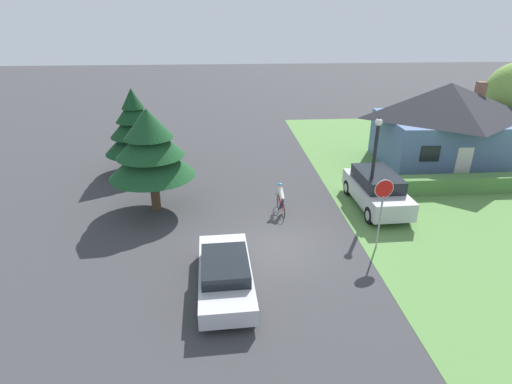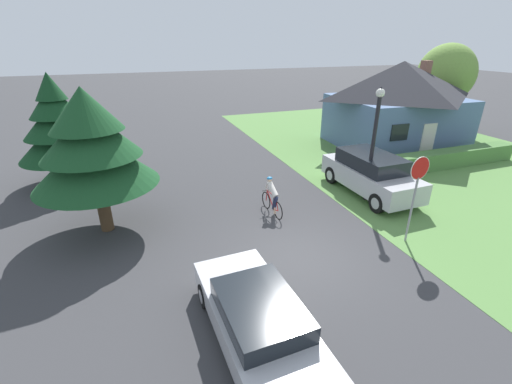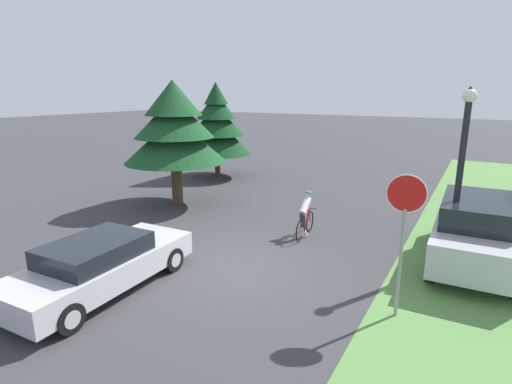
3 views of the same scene
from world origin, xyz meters
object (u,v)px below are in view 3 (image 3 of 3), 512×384
Objects in this scene: conifer_tall_far at (217,127)px; conifer_tall_near at (174,128)px; cyclist at (305,215)px; parked_suv_right at (475,231)px; stop_sign at (404,217)px; sedan_left_lane at (100,265)px; street_lamp at (461,163)px.

conifer_tall_near is at bearing -71.89° from conifer_tall_far.
conifer_tall_near is (-6.06, 0.90, 2.44)m from cyclist.
parked_suv_right is 14.07m from conifer_tall_far.
conifer_tall_near reaches higher than stop_sign.
conifer_tall_near is (-9.57, 4.35, 1.00)m from stop_sign.
cyclist is 0.57× the size of stop_sign.
sedan_left_lane is 0.99× the size of street_lamp.
conifer_tall_near reaches higher than sedan_left_lane.
street_lamp reaches higher than parked_suv_right.
conifer_tall_far is (-12.08, 6.51, -0.07)m from street_lamp.
sedan_left_lane is at bearing -66.96° from conifer_tall_far.
cyclist is at bearing -27.65° from sedan_left_lane.
street_lamp reaches higher than stop_sign.
conifer_tall_near is (-10.84, 0.59, 2.22)m from parked_suv_right.
cyclist is 4.74m from street_lamp.
conifer_tall_far reaches higher than sedan_left_lane.
conifer_tall_near is (-10.31, 1.12, 0.35)m from street_lamp.
conifer_tall_near reaches higher than cyclist.
street_lamp is (6.97, 5.50, 2.15)m from sedan_left_lane.
cyclist is at bearing 92.55° from parked_suv_right.
sedan_left_lane is 7.83m from conifer_tall_near.
stop_sign is at bearing -103.06° from street_lamp.
cyclist is 6.60m from conifer_tall_near.
street_lamp is at bearing -6.20° from conifer_tall_near.
street_lamp reaches higher than cyclist.
conifer_tall_far is (-1.76, 5.39, -0.42)m from conifer_tall_near.
sedan_left_lane is 13.22m from conifer_tall_far.
stop_sign is at bearing -139.15° from cyclist.
cyclist is 5.12m from stop_sign.
conifer_tall_far is (-7.83, 6.30, 2.02)m from cyclist.
parked_suv_right is at bearing -25.41° from conifer_tall_far.
street_lamp is 0.93× the size of conifer_tall_far.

